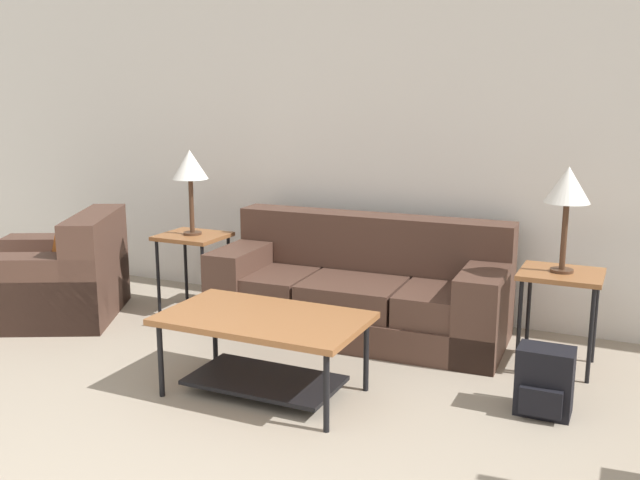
{
  "coord_description": "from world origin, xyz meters",
  "views": [
    {
      "loc": [
        1.71,
        -1.31,
        1.73
      ],
      "look_at": [
        -0.1,
        2.62,
        0.8
      ],
      "focal_mm": 40.0,
      "sensor_mm": 36.0,
      "label": 1
    }
  ],
  "objects_px": {
    "armchair": "(58,280)",
    "table_lamp_left": "(190,167)",
    "table_lamp_right": "(568,188)",
    "coffee_table": "(264,336)",
    "side_table_right": "(561,284)",
    "couch": "(361,292)",
    "backpack": "(544,382)",
    "side_table_left": "(193,244)"
  },
  "relations": [
    {
      "from": "armchair",
      "to": "couch",
      "type": "bearing_deg",
      "value": 15.79
    },
    {
      "from": "backpack",
      "to": "table_lamp_left",
      "type": "bearing_deg",
      "value": 165.36
    },
    {
      "from": "side_table_right",
      "to": "table_lamp_left",
      "type": "bearing_deg",
      "value": 180.0
    },
    {
      "from": "armchair",
      "to": "table_lamp_right",
      "type": "distance_m",
      "value": 3.73
    },
    {
      "from": "coffee_table",
      "to": "side_table_left",
      "type": "bearing_deg",
      "value": 138.13
    },
    {
      "from": "side_table_right",
      "to": "couch",
      "type": "bearing_deg",
      "value": 175.97
    },
    {
      "from": "armchair",
      "to": "table_lamp_right",
      "type": "height_order",
      "value": "table_lamp_right"
    },
    {
      "from": "couch",
      "to": "table_lamp_right",
      "type": "relative_size",
      "value": 3.21
    },
    {
      "from": "table_lamp_right",
      "to": "backpack",
      "type": "bearing_deg",
      "value": -88.25
    },
    {
      "from": "couch",
      "to": "backpack",
      "type": "xyz_separation_m",
      "value": [
        1.38,
        -0.81,
        -0.12
      ]
    },
    {
      "from": "couch",
      "to": "table_lamp_right",
      "type": "xyz_separation_m",
      "value": [
        1.36,
        -0.1,
        0.84
      ]
    },
    {
      "from": "couch",
      "to": "armchair",
      "type": "relative_size",
      "value": 1.64
    },
    {
      "from": "armchair",
      "to": "side_table_left",
      "type": "bearing_deg",
      "value": 31.47
    },
    {
      "from": "backpack",
      "to": "side_table_left",
      "type": "bearing_deg",
      "value": 165.36
    },
    {
      "from": "side_table_right",
      "to": "table_lamp_left",
      "type": "distance_m",
      "value": 2.78
    },
    {
      "from": "armchair",
      "to": "coffee_table",
      "type": "distance_m",
      "value": 2.2
    },
    {
      "from": "side_table_left",
      "to": "table_lamp_right",
      "type": "height_order",
      "value": "table_lamp_right"
    },
    {
      "from": "side_table_left",
      "to": "side_table_right",
      "type": "distance_m",
      "value": 2.72
    },
    {
      "from": "coffee_table",
      "to": "side_table_right",
      "type": "xyz_separation_m",
      "value": [
        1.47,
        1.12,
        0.2
      ]
    },
    {
      "from": "coffee_table",
      "to": "armchair",
      "type": "bearing_deg",
      "value": 164.65
    },
    {
      "from": "couch",
      "to": "table_lamp_left",
      "type": "bearing_deg",
      "value": -175.96
    },
    {
      "from": "side_table_left",
      "to": "coffee_table",
      "type": "bearing_deg",
      "value": -41.87
    },
    {
      "from": "coffee_table",
      "to": "side_table_right",
      "type": "height_order",
      "value": "side_table_right"
    },
    {
      "from": "table_lamp_left",
      "to": "backpack",
      "type": "relative_size",
      "value": 1.75
    },
    {
      "from": "armchair",
      "to": "coffee_table",
      "type": "height_order",
      "value": "armchair"
    },
    {
      "from": "couch",
      "to": "armchair",
      "type": "distance_m",
      "value": 2.32
    },
    {
      "from": "backpack",
      "to": "side_table_right",
      "type": "bearing_deg",
      "value": 91.75
    },
    {
      "from": "table_lamp_right",
      "to": "table_lamp_left",
      "type": "bearing_deg",
      "value": 180.0
    },
    {
      "from": "couch",
      "to": "table_lamp_right",
      "type": "bearing_deg",
      "value": -4.03
    },
    {
      "from": "couch",
      "to": "backpack",
      "type": "distance_m",
      "value": 1.61
    },
    {
      "from": "side_table_right",
      "to": "backpack",
      "type": "height_order",
      "value": "side_table_right"
    },
    {
      "from": "couch",
      "to": "table_lamp_right",
      "type": "height_order",
      "value": "table_lamp_right"
    },
    {
      "from": "table_lamp_left",
      "to": "table_lamp_right",
      "type": "relative_size",
      "value": 1.0
    },
    {
      "from": "side_table_right",
      "to": "backpack",
      "type": "xyz_separation_m",
      "value": [
        0.02,
        -0.72,
        -0.36
      ]
    },
    {
      "from": "couch",
      "to": "side_table_right",
      "type": "bearing_deg",
      "value": -4.03
    },
    {
      "from": "coffee_table",
      "to": "side_table_right",
      "type": "distance_m",
      "value": 1.86
    },
    {
      "from": "armchair",
      "to": "side_table_right",
      "type": "bearing_deg",
      "value": 8.47
    },
    {
      "from": "table_lamp_left",
      "to": "backpack",
      "type": "xyz_separation_m",
      "value": [
        2.74,
        -0.72,
        -0.96
      ]
    },
    {
      "from": "armchair",
      "to": "table_lamp_left",
      "type": "relative_size",
      "value": 1.96
    },
    {
      "from": "table_lamp_left",
      "to": "table_lamp_right",
      "type": "bearing_deg",
      "value": 0.0
    },
    {
      "from": "side_table_right",
      "to": "backpack",
      "type": "relative_size",
      "value": 1.67
    },
    {
      "from": "coffee_table",
      "to": "table_lamp_right",
      "type": "relative_size",
      "value": 1.77
    }
  ]
}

